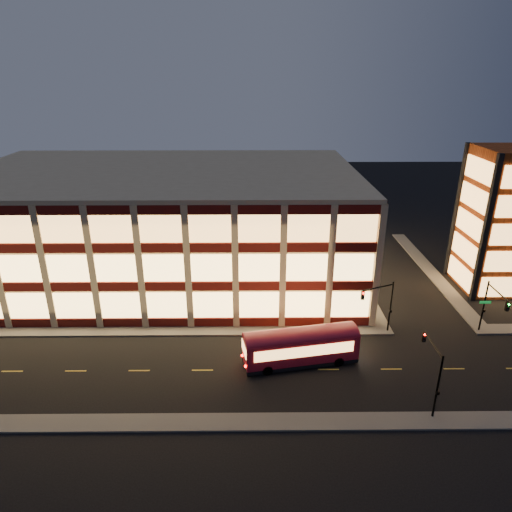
{
  "coord_description": "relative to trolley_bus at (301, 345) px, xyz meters",
  "views": [
    {
      "loc": [
        8.75,
        -41.99,
        26.39
      ],
      "look_at": [
        9.22,
        8.0,
        6.0
      ],
      "focal_mm": 32.0,
      "sensor_mm": 36.0,
      "label": 1
    }
  ],
  "objects": [
    {
      "name": "traffic_signal_right",
      "position": [
        20.13,
        4.25,
        2.05
      ],
      "size": [
        1.2,
        4.37,
        6.0
      ],
      "color": "black",
      "rests_on": "ground"
    },
    {
      "name": "sidewalk_office_east",
      "position": [
        9.63,
        21.88,
        -1.98
      ],
      "size": [
        2.0,
        30.0,
        0.15
      ],
      "primitive_type": "cube",
      "color": "#514F4C",
      "rests_on": "ground"
    },
    {
      "name": "stair_tower",
      "position": [
        26.58,
        16.83,
        6.94
      ],
      "size": [
        8.6,
        8.6,
        18.0
      ],
      "color": "#8C3814",
      "rests_on": "ground"
    },
    {
      "name": "traffic_signal_far",
      "position": [
        8.84,
        5.11,
        2.06
      ],
      "size": [
        3.79,
        1.87,
        6.0
      ],
      "color": "black",
      "rests_on": "ground"
    },
    {
      "name": "ground",
      "position": [
        -13.37,
        4.88,
        -2.05
      ],
      "size": [
        200.0,
        200.0,
        0.0
      ],
      "primitive_type": "plane",
      "color": "black",
      "rests_on": "ground"
    },
    {
      "name": "trolley_bus",
      "position": [
        0.0,
        0.0,
        0.0
      ],
      "size": [
        11.24,
        4.71,
        3.7
      ],
      "rotation": [
        0.0,
        0.0,
        0.19
      ],
      "color": "maroon",
      "rests_on": "ground"
    },
    {
      "name": "sidewalk_office_south",
      "position": [
        -16.37,
        5.88,
        -1.98
      ],
      "size": [
        54.0,
        2.0,
        0.15
      ],
      "primitive_type": "cube",
      "color": "#514F4C",
      "rests_on": "ground"
    },
    {
      "name": "sidewalk_near",
      "position": [
        -13.37,
        -8.12,
        -1.98
      ],
      "size": [
        100.0,
        2.0,
        0.15
      ],
      "primitive_type": "cube",
      "color": "#514F4C",
      "rests_on": "ground"
    },
    {
      "name": "office_building",
      "position": [
        -16.28,
        21.79,
        5.2
      ],
      "size": [
        50.45,
        30.45,
        14.5
      ],
      "color": "tan",
      "rests_on": "ground"
    },
    {
      "name": "sidewalk_tower_west",
      "position": [
        20.63,
        21.88,
        -1.98
      ],
      "size": [
        2.0,
        30.0,
        0.15
      ],
      "primitive_type": "cube",
      "color": "#514F4C",
      "rests_on": "ground"
    },
    {
      "name": "traffic_signal_near",
      "position": [
        10.13,
        -6.15,
        2.08
      ],
      "size": [
        0.32,
        4.45,
        6.0
      ],
      "color": "black",
      "rests_on": "ground"
    }
  ]
}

